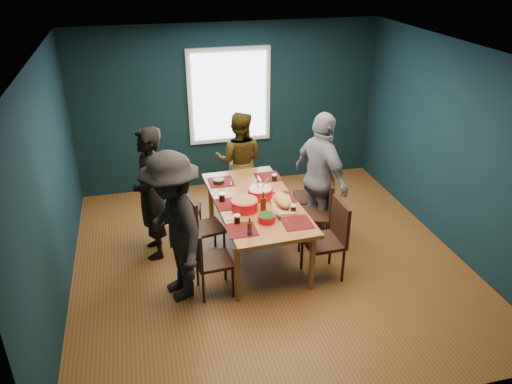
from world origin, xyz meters
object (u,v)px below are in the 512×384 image
bowl_herbs (267,218)px  chair_left_near (207,256)px  chair_left_far (181,204)px  bowl_dumpling (260,192)px  dining_table (256,206)px  person_right (321,178)px  chair_right_mid (322,208)px  cutting_board (282,201)px  person_back (239,161)px  person_near_left (174,228)px  chair_left_mid (200,223)px  chair_right_far (316,191)px  person_far_left (151,194)px  bowl_salad (245,204)px  chair_right_near (331,234)px

bowl_herbs → chair_left_near: bearing=-167.1°
chair_left_far → bowl_dumpling: bearing=-15.6°
dining_table → person_right: bearing=7.7°
chair_left_near → chair_right_mid: (1.67, 0.67, 0.05)m
person_right → cutting_board: bearing=103.8°
chair_right_mid → person_back: size_ratio=0.64×
cutting_board → person_back: bearing=105.2°
dining_table → person_near_left: bearing=-152.7°
chair_right_mid → chair_left_near: bearing=-140.1°
chair_left_mid → person_right: person_right is taller
chair_left_mid → bowl_dumpling: size_ratio=2.72×
person_back → person_near_left: 2.31m
bowl_dumpling → cutting_board: 0.36m
chair_right_far → chair_left_near: bearing=-136.1°
chair_right_far → bowl_herbs: size_ratio=4.50×
person_far_left → person_back: 1.73m
person_near_left → bowl_salad: (0.92, 0.45, -0.05)m
chair_left_mid → person_right: size_ratio=0.49×
chair_left_far → chair_right_far: 1.95m
person_right → chair_left_near: bearing=101.5°
chair_left_mid → bowl_herbs: (0.73, -0.58, 0.30)m
bowl_salad → bowl_dumpling: 0.39m
bowl_dumpling → cutting_board: bowl_dumpling is taller
dining_table → chair_left_mid: chair_left_mid is taller
chair_right_far → chair_right_near: 1.22m
chair_right_far → person_back: 1.30m
chair_right_near → person_near_left: person_near_left is taller
chair_left_far → person_back: size_ratio=0.54×
dining_table → chair_right_far: bearing=22.8°
bowl_dumpling → cutting_board: size_ratio=0.50×
chair_left_near → cutting_board: 1.22m
chair_left_mid → bowl_herbs: size_ratio=4.24×
dining_table → cutting_board: (0.29, -0.20, 0.14)m
cutting_board → bowl_salad: bearing=-174.1°
person_near_left → cutting_board: person_near_left is taller
person_back → bowl_dumpling: size_ratio=4.68×
person_back → cutting_board: 1.56m
chair_right_near → bowl_salad: chair_right_near is taller
chair_left_mid → chair_right_mid: chair_right_mid is taller
chair_right_mid → bowl_herbs: size_ratio=4.65×
chair_right_far → bowl_dumpling: size_ratio=2.89×
person_back → dining_table: bearing=107.6°
dining_table → cutting_board: size_ratio=3.17×
chair_right_far → bowl_dumpling: bowl_dumpling is taller
dining_table → bowl_dumpling: bowl_dumpling is taller
person_near_left → cutting_board: bearing=92.1°
chair_left_far → chair_left_near: size_ratio=0.93×
chair_right_mid → person_right: (0.05, 0.22, 0.34)m
dining_table → person_right: size_ratio=1.14×
chair_left_far → bowl_salad: bowl_salad is taller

